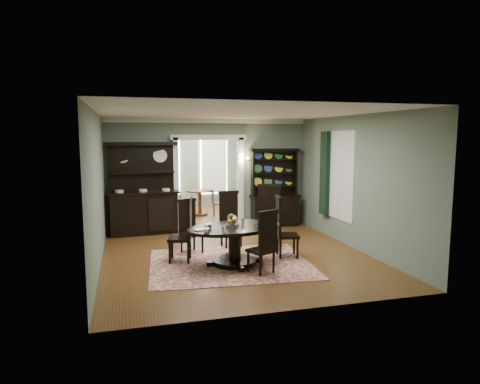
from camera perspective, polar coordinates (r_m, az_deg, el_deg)
The scene contains 19 objects.
room at distance 8.93m, azimuth -0.60°, elevation 1.34°, with size 5.51×6.01×3.01m.
parlor at distance 14.29m, azimuth -6.15°, elevation 3.32°, with size 3.51×3.50×3.01m.
doorway_trim at distance 11.80m, azimuth -4.22°, elevation 2.99°, with size 2.08×0.25×2.57m.
right_window at distance 10.72m, azimuth 12.25°, elevation 2.31°, with size 0.15×1.47×2.12m.
wall_sconce at distance 11.85m, azimuth 0.44°, elevation 4.35°, with size 0.27×0.21×0.21m.
rug at distance 8.63m, azimuth -1.30°, elevation -9.52°, with size 3.14×2.61×0.01m, color maroon.
dining_table at distance 8.46m, azimuth -0.72°, elevation -6.15°, with size 2.19×2.18×0.77m.
centerpiece at distance 8.37m, azimuth -1.14°, elevation -4.18°, with size 1.46×0.94×0.24m.
chair_far_left at distance 9.41m, azimuth -6.78°, elevation -4.29°, with size 0.57×0.55×1.18m.
chair_far_mid at distance 9.92m, azimuth -1.38°, elevation -3.35°, with size 0.50×0.48×1.28m.
chair_far_right at distance 9.86m, azimuth 3.89°, elevation -2.93°, with size 0.67×0.66×1.44m.
chair_end_left at distance 8.70m, azimuth -7.32°, elevation -4.74°, with size 0.57×0.59×1.33m.
chair_end_right at distance 8.99m, azimuth 5.69°, elevation -4.44°, with size 0.53×0.55×1.29m.
chair_near at distance 7.86m, azimuth 3.33°, elevation -6.50°, with size 0.58×0.57×1.20m.
sideboard at distance 11.41m, azimuth -12.80°, elevation -1.30°, with size 1.85×0.77×2.38m.
welsh_dresser at distance 12.15m, azimuth 4.64°, elevation -0.80°, with size 1.42×0.56×2.19m.
parlor_table at distance 13.79m, azimuth -5.39°, elevation -0.91°, with size 0.89×0.89×0.82m.
parlor_chair_left at distance 13.57m, azimuth -8.40°, elevation -1.14°, with size 0.43×0.42×0.98m.
parlor_chair_right at distance 13.64m, azimuth -3.24°, elevation -1.31°, with size 0.36×0.36×0.86m.
Camera 1 is at (-2.23, -8.55, 2.51)m, focal length 32.00 mm.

